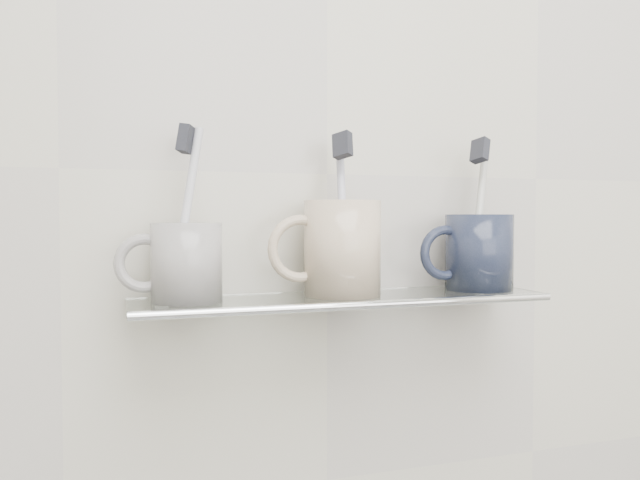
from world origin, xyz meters
name	(u,v)px	position (x,y,z in m)	size (l,w,h in m)	color
wall_back	(327,174)	(0.00, 1.10, 1.25)	(2.50, 2.50, 0.00)	beige
shelf_glass	(344,299)	(0.00, 1.04, 1.10)	(0.50, 0.12, 0.01)	silver
shelf_rail	(361,305)	(0.00, 0.98, 1.10)	(0.01, 0.01, 0.50)	silver
bracket_left	(161,311)	(-0.21, 1.09, 1.09)	(0.02, 0.02, 0.03)	silver
bracket_right	(474,297)	(0.21, 1.09, 1.09)	(0.02, 0.02, 0.03)	silver
mug_left	(187,262)	(-0.18, 1.04, 1.14)	(0.08, 0.08, 0.09)	white
mug_left_handle	(144,263)	(-0.23, 1.04, 1.14)	(0.06, 0.06, 0.01)	white
toothbrush_left	(186,211)	(-0.18, 1.04, 1.20)	(0.01, 0.01, 0.19)	silver
bristles_left	(186,139)	(-0.18, 1.04, 1.28)	(0.01, 0.02, 0.03)	#22232A
mug_center	(342,248)	(0.00, 1.04, 1.16)	(0.09, 0.09, 0.11)	beige
mug_center_handle	(301,249)	(-0.05, 1.04, 1.16)	(0.08, 0.08, 0.01)	beige
toothbrush_center	(342,212)	(0.00, 1.04, 1.20)	(0.01, 0.01, 0.19)	#AAA9CA
bristles_center	(343,145)	(0.00, 1.04, 1.28)	(0.01, 0.02, 0.03)	#22232A
mug_right	(479,252)	(0.19, 1.04, 1.15)	(0.09, 0.09, 0.10)	black
mug_right_handle	(445,253)	(0.14, 1.04, 1.15)	(0.07, 0.07, 0.01)	black
toothbrush_right	(479,212)	(0.19, 1.04, 1.20)	(0.01, 0.01, 0.19)	#BAB69C
bristles_right	(480,150)	(0.19, 1.04, 1.28)	(0.01, 0.02, 0.03)	#22232A
chrome_cap	(483,283)	(0.20, 1.04, 1.11)	(0.04, 0.04, 0.02)	silver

